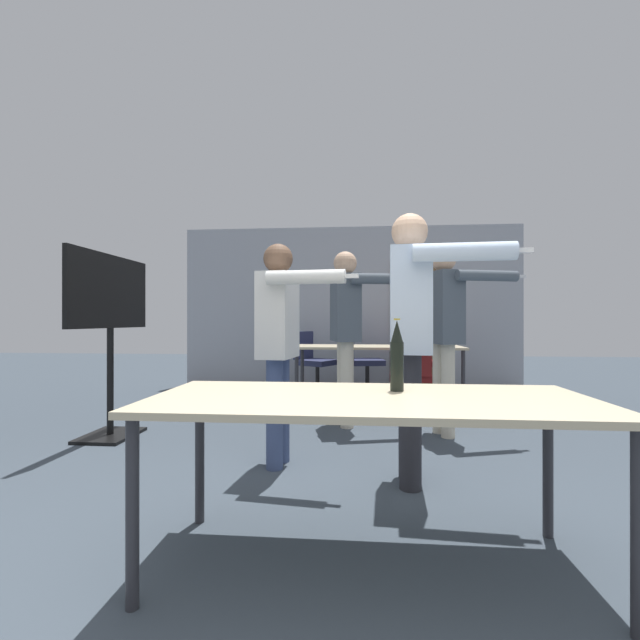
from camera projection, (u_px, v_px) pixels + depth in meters
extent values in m
plane|color=#3D4751|center=(325.00, 632.00, 1.50)|extent=(24.00, 24.00, 0.00)
cube|color=#A3A8B2|center=(350.00, 307.00, 7.04)|extent=(5.49, 0.10, 2.63)
cube|color=brown|center=(418.00, 325.00, 6.89)|extent=(0.90, 0.02, 2.05)
cube|color=#C6B793|center=(370.00, 400.00, 1.89)|extent=(1.94, 0.82, 0.03)
cylinder|color=#2D2D33|center=(132.00, 513.00, 1.62)|extent=(0.05, 0.05, 0.73)
cylinder|color=#2D2D33|center=(639.00, 533.00, 1.47)|extent=(0.05, 0.05, 0.73)
cylinder|color=#2D2D33|center=(200.00, 455.00, 2.32)|extent=(0.05, 0.05, 0.73)
cylinder|color=#2D2D33|center=(548.00, 465.00, 2.17)|extent=(0.05, 0.05, 0.73)
cube|color=#C6B793|center=(377.00, 347.00, 5.66)|extent=(2.20, 0.69, 0.03)
cylinder|color=#2D2D33|center=(297.00, 378.00, 5.46)|extent=(0.05, 0.05, 0.73)
cylinder|color=#2D2D33|center=(463.00, 380.00, 5.28)|extent=(0.05, 0.05, 0.73)
cylinder|color=#2D2D33|center=(302.00, 372.00, 6.03)|extent=(0.05, 0.05, 0.73)
cylinder|color=#2D2D33|center=(453.00, 374.00, 5.85)|extent=(0.05, 0.05, 0.73)
cube|color=black|center=(110.00, 435.00, 4.01)|extent=(0.44, 0.56, 0.03)
cylinder|color=black|center=(110.00, 381.00, 4.01)|extent=(0.06, 0.06, 0.99)
cube|color=black|center=(110.00, 291.00, 4.01)|extent=(0.04, 1.27, 0.69)
cube|color=black|center=(108.00, 291.00, 4.01)|extent=(0.01, 1.16, 0.61)
cylinder|color=#3D4C75|center=(281.00, 409.00, 3.32)|extent=(0.13, 0.13, 0.81)
cylinder|color=#3D4C75|center=(275.00, 414.00, 3.16)|extent=(0.13, 0.13, 0.81)
cube|color=silver|center=(278.00, 316.00, 3.24)|extent=(0.28, 0.43, 0.64)
sphere|color=brown|center=(278.00, 259.00, 3.24)|extent=(0.22, 0.22, 0.22)
cylinder|color=silver|center=(287.00, 318.00, 3.49)|extent=(0.10, 0.10, 0.55)
cylinder|color=silver|center=(306.00, 277.00, 2.94)|extent=(0.56, 0.16, 0.10)
cube|color=white|center=(350.00, 276.00, 2.87)|extent=(0.12, 0.05, 0.03)
cylinder|color=beige|center=(343.00, 382.00, 4.55)|extent=(0.14, 0.14, 0.88)
cylinder|color=beige|center=(347.00, 385.00, 4.37)|extent=(0.14, 0.14, 0.88)
cube|color=#4C5660|center=(345.00, 308.00, 4.46)|extent=(0.34, 0.49, 0.69)
sphere|color=#DBAD89|center=(345.00, 263.00, 4.46)|extent=(0.24, 0.24, 0.24)
cylinder|color=#4C5660|center=(340.00, 310.00, 4.73)|extent=(0.11, 0.11, 0.60)
cylinder|color=#4C5660|center=(380.00, 279.00, 4.23)|extent=(0.61, 0.24, 0.11)
cube|color=white|center=(412.00, 279.00, 4.28)|extent=(0.13, 0.06, 0.03)
cylinder|color=#28282D|center=(409.00, 415.00, 2.97)|extent=(0.14, 0.14, 0.88)
cylinder|color=#28282D|center=(410.00, 421.00, 2.78)|extent=(0.14, 0.14, 0.88)
cube|color=silver|center=(410.00, 301.00, 2.87)|extent=(0.29, 0.48, 0.69)
sphere|color=#DBAD89|center=(410.00, 232.00, 2.87)|extent=(0.24, 0.24, 0.24)
cylinder|color=silver|center=(408.00, 306.00, 3.16)|extent=(0.11, 0.11, 0.60)
cylinder|color=silver|center=(463.00, 252.00, 2.54)|extent=(0.60, 0.15, 0.11)
cube|color=white|center=(522.00, 250.00, 2.49)|extent=(0.12, 0.04, 0.03)
cylinder|color=beige|center=(439.00, 388.00, 4.17)|extent=(0.13, 0.13, 0.88)
cylinder|color=beige|center=(448.00, 391.00, 4.00)|extent=(0.13, 0.13, 0.88)
cube|color=#4C5660|center=(444.00, 308.00, 4.08)|extent=(0.34, 0.46, 0.69)
sphere|color=#DBAD89|center=(443.00, 259.00, 4.08)|extent=(0.24, 0.24, 0.24)
cylinder|color=#4C5660|center=(431.00, 310.00, 4.33)|extent=(0.10, 0.10, 0.60)
cylinder|color=#4C5660|center=(487.00, 276.00, 3.89)|extent=(0.60, 0.26, 0.10)
cube|color=white|center=(519.00, 276.00, 3.96)|extent=(0.13, 0.07, 0.03)
cylinder|color=black|center=(367.00, 393.00, 6.37)|extent=(0.52, 0.52, 0.03)
cylinder|color=black|center=(367.00, 378.00, 6.37)|extent=(0.06, 0.06, 0.41)
cube|color=navy|center=(367.00, 362.00, 6.37)|extent=(0.53, 0.53, 0.08)
cube|color=navy|center=(350.00, 345.00, 6.35)|extent=(0.13, 0.44, 0.42)
cylinder|color=black|center=(410.00, 414.00, 4.93)|extent=(0.52, 0.52, 0.03)
cylinder|color=black|center=(410.00, 396.00, 4.93)|extent=(0.06, 0.06, 0.38)
cube|color=maroon|center=(410.00, 376.00, 4.93)|extent=(0.50, 0.50, 0.08)
cube|color=maroon|center=(411.00, 357.00, 4.68)|extent=(0.44, 0.10, 0.42)
cylinder|color=black|center=(421.00, 394.00, 6.24)|extent=(0.52, 0.52, 0.03)
cylinder|color=black|center=(421.00, 379.00, 6.24)|extent=(0.06, 0.06, 0.41)
cube|color=maroon|center=(421.00, 362.00, 6.24)|extent=(0.55, 0.55, 0.08)
cube|color=maroon|center=(439.00, 346.00, 6.16)|extent=(0.15, 0.44, 0.42)
cylinder|color=black|center=(317.00, 393.00, 6.39)|extent=(0.52, 0.52, 0.03)
cylinder|color=black|center=(317.00, 378.00, 6.39)|extent=(0.06, 0.06, 0.40)
cube|color=navy|center=(317.00, 362.00, 6.39)|extent=(0.63, 0.63, 0.08)
cube|color=navy|center=(303.00, 345.00, 6.54)|extent=(0.27, 0.41, 0.42)
cylinder|color=black|center=(397.00, 366.00, 2.04)|extent=(0.06, 0.06, 0.23)
cone|color=black|center=(397.00, 331.00, 2.04)|extent=(0.06, 0.06, 0.11)
cylinder|color=gold|center=(397.00, 319.00, 2.04)|extent=(0.03, 0.03, 0.01)
cylinder|color=silver|center=(408.00, 342.00, 5.52)|extent=(0.08, 0.08, 0.11)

